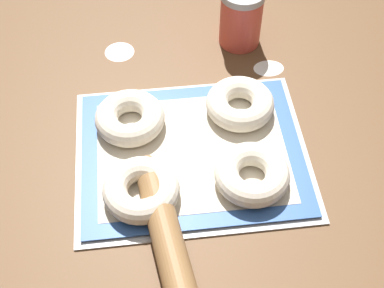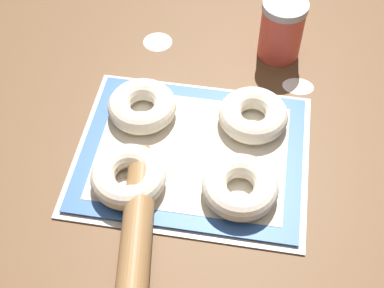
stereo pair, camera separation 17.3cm
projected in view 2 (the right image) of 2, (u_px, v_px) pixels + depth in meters
ground_plane at (195, 159)px, 1.04m from camera, size 2.80×2.80×0.00m
baking_tray at (192, 153)px, 1.05m from camera, size 0.45×0.37×0.01m
baking_mat at (192, 152)px, 1.04m from camera, size 0.43×0.34×0.00m
bagel_front_left at (128, 176)px, 0.98m from camera, size 0.14×0.14×0.05m
bagel_front_right at (240, 187)px, 0.96m from camera, size 0.14×0.14×0.05m
bagel_back_left at (142, 106)px, 1.08m from camera, size 0.14×0.14×0.05m
bagel_back_right at (253, 115)px, 1.07m from camera, size 0.14×0.14×0.05m
flour_canister at (282, 29)px, 1.17m from camera, size 0.10×0.10×0.14m
rolling_pin at (134, 263)px, 0.88m from camera, size 0.11×0.47×0.05m
flour_patch_near at (158, 41)px, 1.25m from camera, size 0.07×0.07×0.00m
flour_patch_far at (298, 86)px, 1.16m from camera, size 0.07×0.05×0.00m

